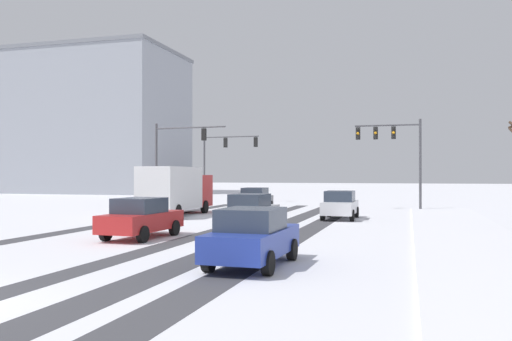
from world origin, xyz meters
The scene contains 15 objects.
wheel_track_left_lane centered at (0.59, 16.78, 0.00)m, with size 0.96×36.91×0.01m, color #424247.
wheel_track_right_lane centered at (-5.67, 16.78, 0.00)m, with size 1.08×36.91×0.01m, color #424247.
wheel_track_center centered at (2.84, 16.78, 0.00)m, with size 1.13×36.91×0.01m, color #424247.
wheel_track_oncoming centered at (4.60, 16.78, 0.00)m, with size 1.12×36.91×0.01m, color #424247.
sidewalk_kerb_right centered at (11.19, 15.10, 0.06)m, with size 4.00×36.91×0.12m, color white.
traffic_signal_far_left centered at (-7.89, 39.46, 4.62)m, with size 5.57×0.55×6.50m.
traffic_signal_near_right centered at (7.97, 31.52, 4.74)m, with size 4.66×0.40×6.50m.
traffic_signal_near_left centered at (-8.18, 29.44, 4.42)m, with size 5.91×0.60×6.50m.
car_grey_lead centered at (-1.48, 28.42, 0.82)m, with size 1.91×4.14×1.62m.
car_white_second centered at (5.22, 22.76, 0.82)m, with size 1.84×4.10×1.62m.
car_silver_third centered at (1.65, 16.80, 0.82)m, with size 2.00×4.19×1.62m.
car_red_fourth centered at (-1.32, 11.43, 0.82)m, with size 1.98×4.17×1.62m.
car_blue_fifth centered at (4.81, 6.48, 0.82)m, with size 1.92×4.14×1.62m.
box_truck_delivery centered at (-4.88, 22.55, 1.63)m, with size 2.49×7.47×3.02m.
office_building_far_left_block centered at (-36.38, 58.55, 9.93)m, with size 28.25×16.02×19.84m.
Camera 1 is at (9.00, -7.69, 2.56)m, focal length 37.18 mm.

